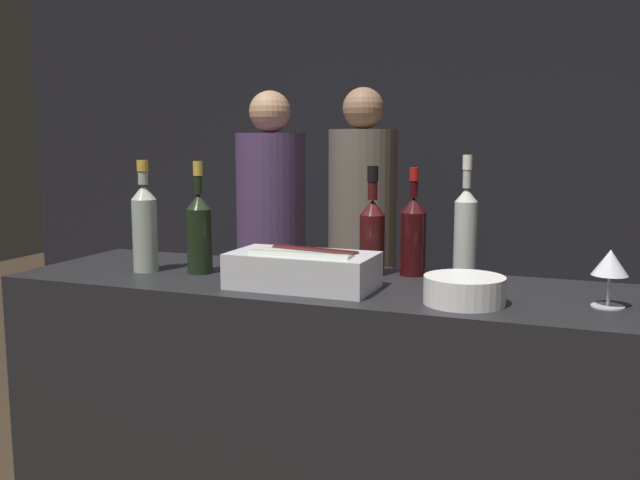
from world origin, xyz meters
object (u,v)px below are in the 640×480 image
object	(u,v)px
champagne_bottle	(199,230)
ice_bin_with_bottles	(304,268)
red_wine_bottle_tall	(413,233)
wine_glass	(610,265)
candle_votive	(343,265)
person_blond_tee	(271,243)
white_wine_bottle	(465,228)
bowl_white	(464,289)
person_in_hoodie	(362,240)
red_wine_bottle_black_foil	(372,232)
rose_wine_bottle	(145,225)

from	to	relation	value
champagne_bottle	ice_bin_with_bottles	bearing A→B (deg)	-12.75
champagne_bottle	red_wine_bottle_tall	bearing A→B (deg)	18.10
wine_glass	candle_votive	distance (m)	0.82
champagne_bottle	person_blond_tee	xyz separation A→B (m)	(-0.38, 1.34, -0.25)
ice_bin_with_bottles	red_wine_bottle_tall	xyz separation A→B (m)	(0.24, 0.30, 0.07)
white_wine_bottle	red_wine_bottle_tall	xyz separation A→B (m)	(-0.15, -0.04, -0.02)
bowl_white	person_in_hoodie	xyz separation A→B (m)	(-0.81, 1.66, -0.14)
ice_bin_with_bottles	person_in_hoodie	xyz separation A→B (m)	(-0.35, 1.63, -0.16)
candle_votive	white_wine_bottle	distance (m)	0.40
red_wine_bottle_black_foil	bowl_white	bearing A→B (deg)	-40.18
wine_glass	red_wine_bottle_black_foil	size ratio (longest dim) A/B	0.44
champagne_bottle	person_in_hoodie	size ratio (longest dim) A/B	0.20
wine_glass	champagne_bottle	size ratio (longest dim) A/B	0.42
white_wine_bottle	candle_votive	bearing A→B (deg)	-169.30
person_blond_tee	wine_glass	bearing A→B (deg)	-128.11
red_wine_bottle_tall	person_in_hoodie	distance (m)	1.48
red_wine_bottle_tall	champagne_bottle	bearing A→B (deg)	-161.90
red_wine_bottle_tall	person_in_hoodie	bearing A→B (deg)	114.04
candle_votive	white_wine_bottle	world-z (taller)	white_wine_bottle
champagne_bottle	candle_votive	bearing A→B (deg)	23.12
bowl_white	candle_votive	bearing A→B (deg)	145.78
wine_glass	person_in_hoodie	size ratio (longest dim) A/B	0.08
rose_wine_bottle	ice_bin_with_bottles	bearing A→B (deg)	-5.10
rose_wine_bottle	red_wine_bottle_tall	bearing A→B (deg)	16.84
red_wine_bottle_black_foil	champagne_bottle	bearing A→B (deg)	-162.30
rose_wine_bottle	champagne_bottle	xyz separation A→B (m)	(0.18, 0.04, -0.01)
wine_glass	red_wine_bottle_tall	world-z (taller)	red_wine_bottle_tall
ice_bin_with_bottles	wine_glass	xyz separation A→B (m)	(0.81, 0.07, 0.05)
rose_wine_bottle	red_wine_bottle_tall	world-z (taller)	rose_wine_bottle
ice_bin_with_bottles	champagne_bottle	size ratio (longest dim) A/B	1.17
person_blond_tee	champagne_bottle	bearing A→B (deg)	-161.60
wine_glass	person_in_hoodie	bearing A→B (deg)	126.58
rose_wine_bottle	champagne_bottle	bearing A→B (deg)	12.19
champagne_bottle	bowl_white	bearing A→B (deg)	-7.95
ice_bin_with_bottles	person_blond_tee	size ratio (longest dim) A/B	0.24
wine_glass	candle_votive	xyz separation A→B (m)	(-0.79, 0.20, -0.09)
champagne_bottle	red_wine_bottle_black_foil	bearing A→B (deg)	17.70
white_wine_bottle	person_blond_tee	distance (m)	1.62
ice_bin_with_bottles	bowl_white	bearing A→B (deg)	-3.74
red_wine_bottle_black_foil	person_blond_tee	xyz separation A→B (m)	(-0.90, 1.17, -0.25)
bowl_white	person_blond_tee	world-z (taller)	person_blond_tee
candle_votive	person_in_hoodie	size ratio (longest dim) A/B	0.04
white_wine_bottle	champagne_bottle	world-z (taller)	white_wine_bottle
red_wine_bottle_tall	wine_glass	bearing A→B (deg)	-22.34
wine_glass	champagne_bottle	xyz separation A→B (m)	(-1.21, 0.02, 0.03)
bowl_white	red_wine_bottle_black_foil	distance (m)	0.45
candle_votive	person_blond_tee	size ratio (longest dim) A/B	0.04
ice_bin_with_bottles	rose_wine_bottle	world-z (taller)	rose_wine_bottle
bowl_white	person_in_hoodie	size ratio (longest dim) A/B	0.12
white_wine_bottle	person_blond_tee	bearing A→B (deg)	137.13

